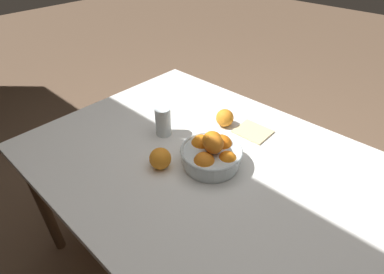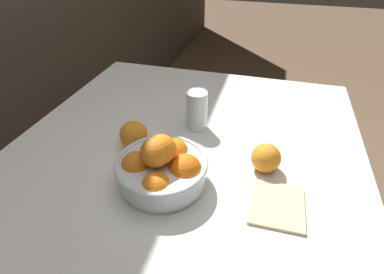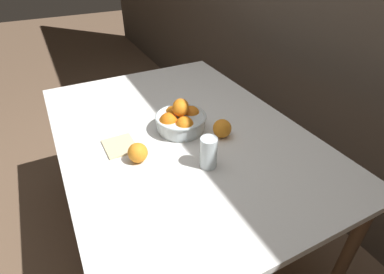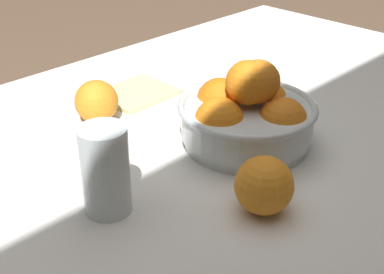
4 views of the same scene
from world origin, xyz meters
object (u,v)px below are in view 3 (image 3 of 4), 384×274
(orange_loose_front, at_px, (138,153))
(fruit_bowl, at_px, (180,119))
(orange_loose_near_bowl, at_px, (222,128))
(juice_glass, at_px, (208,154))

(orange_loose_front, bearing_deg, fruit_bowl, 117.67)
(fruit_bowl, distance_m, orange_loose_near_bowl, 0.19)
(orange_loose_near_bowl, relative_size, orange_loose_front, 1.04)
(juice_glass, xyz_separation_m, orange_loose_near_bowl, (-0.15, 0.15, -0.02))
(orange_loose_front, bearing_deg, orange_loose_near_bowl, 89.43)
(juice_glass, distance_m, orange_loose_near_bowl, 0.21)
(juice_glass, bearing_deg, orange_loose_near_bowl, 133.96)
(juice_glass, bearing_deg, orange_loose_front, -123.52)
(juice_glass, distance_m, orange_loose_front, 0.28)
(orange_loose_near_bowl, bearing_deg, fruit_bowl, -133.47)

